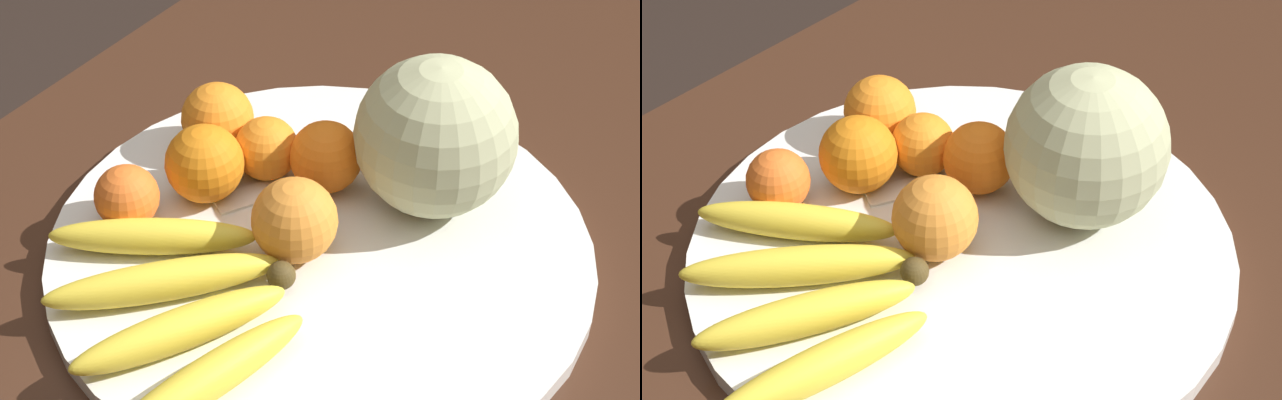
# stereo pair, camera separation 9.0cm
# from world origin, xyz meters

# --- Properties ---
(kitchen_table) EXTENTS (1.42, 0.87, 0.71)m
(kitchen_table) POSITION_xyz_m (0.00, 0.00, 0.62)
(kitchen_table) COLOR #3D2316
(kitchen_table) RESTS_ON ground_plane
(fruit_bowl) EXTENTS (0.48, 0.48, 0.02)m
(fruit_bowl) POSITION_xyz_m (-0.04, -0.05, 0.72)
(fruit_bowl) COLOR white
(fruit_bowl) RESTS_ON kitchen_table
(melon) EXTENTS (0.14, 0.14, 0.14)m
(melon) POSITION_xyz_m (-0.14, 0.00, 0.80)
(melon) COLOR #B2B789
(melon) RESTS_ON fruit_bowl
(banana_bunch) EXTENTS (0.25, 0.26, 0.03)m
(banana_bunch) POSITION_xyz_m (0.10, -0.09, 0.75)
(banana_bunch) COLOR #473819
(banana_bunch) RESTS_ON fruit_bowl
(orange_front_left) EXTENTS (0.07, 0.07, 0.07)m
(orange_front_left) POSITION_xyz_m (-0.02, -0.06, 0.77)
(orange_front_left) COLOR orange
(orange_front_left) RESTS_ON fruit_bowl
(orange_front_right) EXTENTS (0.07, 0.07, 0.07)m
(orange_front_right) POSITION_xyz_m (-0.04, -0.17, 0.77)
(orange_front_right) COLOR orange
(orange_front_right) RESTS_ON fruit_bowl
(orange_mid_center) EXTENTS (0.06, 0.06, 0.06)m
(orange_mid_center) POSITION_xyz_m (0.03, -0.21, 0.76)
(orange_mid_center) COLOR orange
(orange_mid_center) RESTS_ON fruit_bowl
(orange_back_left) EXTENTS (0.07, 0.07, 0.07)m
(orange_back_left) POSITION_xyz_m (-0.11, -0.09, 0.76)
(orange_back_left) COLOR orange
(orange_back_left) RESTS_ON fruit_bowl
(orange_back_right) EXTENTS (0.07, 0.07, 0.07)m
(orange_back_right) POSITION_xyz_m (-0.10, -0.21, 0.76)
(orange_back_right) COLOR orange
(orange_back_right) RESTS_ON fruit_bowl
(orange_top_small) EXTENTS (0.06, 0.06, 0.06)m
(orange_top_small) POSITION_xyz_m (-0.09, -0.14, 0.76)
(orange_top_small) COLOR orange
(orange_top_small) RESTS_ON fruit_bowl
(produce_tag) EXTENTS (0.08, 0.06, 0.00)m
(produce_tag) POSITION_xyz_m (-0.06, -0.14, 0.73)
(produce_tag) COLOR white
(produce_tag) RESTS_ON fruit_bowl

